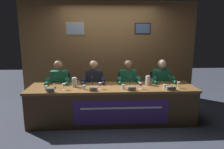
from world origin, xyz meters
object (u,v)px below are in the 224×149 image
Objects in this scene: chair_far_right at (159,92)px; nameplate_center_right at (132,88)px; nameplate_far_left at (50,90)px; juice_glass_far_left at (64,85)px; juice_glass_center_right at (140,85)px; water_pitcher_right_side at (148,80)px; nameplate_center_left at (93,89)px; panelist_far_right at (162,82)px; nameplate_far_right at (171,88)px; microphone_far_right at (170,83)px; water_cup_far_right at (165,87)px; panelist_center_left at (94,83)px; chair_center_right at (127,92)px; chair_center_left at (94,93)px; microphone_far_left at (55,84)px; panelist_far_left at (59,84)px; water_cup_far_left at (46,88)px; water_cup_center_right at (123,87)px; chair_far_left at (61,93)px; water_cup_center_left at (84,87)px; conference_table at (112,99)px; juice_glass_center_left at (100,85)px; water_pitcher_left_side at (75,82)px; juice_glass_far_right at (178,84)px; panelist_center_right at (128,83)px.

nameplate_center_right is at bearing -131.07° from chair_far_right.
juice_glass_far_left reaches higher than nameplate_far_left.
juice_glass_center_right is 0.59× the size of water_pitcher_right_side.
nameplate_center_left is 0.95× the size of nameplate_center_right.
nameplate_far_right is (-0.03, -0.72, 0.07)m from panelist_far_right.
juice_glass_center_right is 0.65× the size of nameplate_far_right.
microphone_far_right is at bearing 12.84° from juice_glass_center_right.
juice_glass_center_right is at bearing 179.73° from water_cup_far_right.
panelist_center_left reaches higher than juice_glass_far_left.
water_pitcher_right_side is at bearing 131.04° from nameplate_far_right.
chair_center_right is 4.14× the size of microphone_far_right.
microphone_far_right reaches higher than chair_center_left.
nameplate_far_left is at bearing -94.27° from microphone_far_left.
panelist_far_left is 0.73m from nameplate_far_left.
chair_center_left is (0.89, 0.79, -0.34)m from water_cup_far_left.
water_cup_far_right is 0.39× the size of microphone_far_right.
nameplate_center_left is 1.86× the size of water_cup_center_right.
chair_far_right is (2.31, 0.00, 0.00)m from chair_far_left.
water_cup_center_left is 1.27m from chair_center_right.
panelist_far_right is (1.71, 0.58, -0.07)m from water_cup_center_left.
water_pitcher_right_side is at bearing 15.37° from conference_table.
nameplate_center_left is (0.91, -0.11, 0.00)m from water_cup_far_left.
chair_far_left is 5.66× the size of nameplate_center_left.
water_cup_center_right is at bearing -7.02° from microphone_far_left.
water_cup_far_right is (1.41, -0.81, 0.34)m from chair_center_left.
juice_glass_center_left is at bearing 47.63° from nameplate_center_left.
panelist_center_left is (0.76, 0.43, -0.10)m from microphone_far_left.
chair_far_right is at bearing 40.01° from water_cup_center_right.
panelist_far_left is 9.86× the size of juice_glass_center_right.
water_pitcher_right_side reaches higher than juice_glass_center_left.
nameplate_far_right is at bearing 0.17° from nameplate_far_left.
nameplate_far_right is 0.90× the size of water_pitcher_left_side.
panelist_center_left is 0.84m from water_cup_center_right.
chair_far_right is 0.89m from juice_glass_far_right.
panelist_center_left is 5.82× the size of water_pitcher_left_side.
water_pitcher_left_side is at bearing 169.88° from nameplate_far_right.
chair_far_left is 4.26× the size of water_pitcher_left_side.
conference_table is 15.61× the size of microphone_far_left.
juice_glass_far_left is 1.03m from chair_center_left.
panelist_far_left reaches higher than juice_glass_center_right.
panelist_far_left is at bearing 154.77° from nameplate_center_right.
nameplate_far_left is 1.86× the size of water_cup_far_left.
chair_center_right is at bearing 14.52° from panelist_center_left.
water_cup_center_left is (-0.17, -0.78, 0.34)m from chair_center_left.
water_pitcher_left_side reaches higher than juice_glass_far_left.
juice_glass_far_left is 0.65× the size of nameplate_far_right.
panelist_center_left reaches higher than juice_glass_center_left.
microphone_far_right is at bearing -29.86° from panelist_center_right.
chair_center_right is at bearing 30.74° from nameplate_far_left.
juice_glass_far_left is at bearing -133.59° from panelist_center_left.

